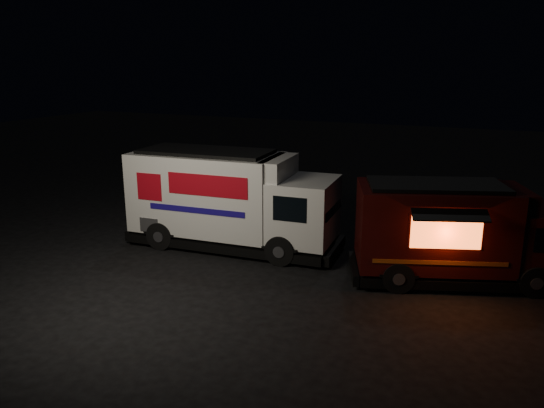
{
  "coord_description": "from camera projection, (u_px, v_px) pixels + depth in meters",
  "views": [
    {
      "loc": [
        7.8,
        -13.05,
        6.13
      ],
      "look_at": [
        1.13,
        2.0,
        1.67
      ],
      "focal_mm": 35.0,
      "sensor_mm": 36.0,
      "label": 1
    }
  ],
  "objects": [
    {
      "name": "red_truck",
      "position": [
        462.0,
        233.0,
        14.97
      ],
      "size": [
        6.54,
        4.17,
        2.86
      ],
      "primitive_type": null,
      "rotation": [
        0.0,
        0.0,
        0.34
      ],
      "color": "#350A09",
      "rests_on": "ground"
    },
    {
      "name": "ground",
      "position": [
        212.0,
        268.0,
        16.17
      ],
      "size": [
        80.0,
        80.0,
        0.0
      ],
      "primitive_type": "plane",
      "color": "black",
      "rests_on": "ground"
    },
    {
      "name": "white_truck",
      "position": [
        233.0,
        200.0,
        17.69
      ],
      "size": [
        7.37,
        2.95,
        3.27
      ],
      "primitive_type": null,
      "rotation": [
        0.0,
        0.0,
        0.07
      ],
      "color": "silver",
      "rests_on": "ground"
    }
  ]
}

